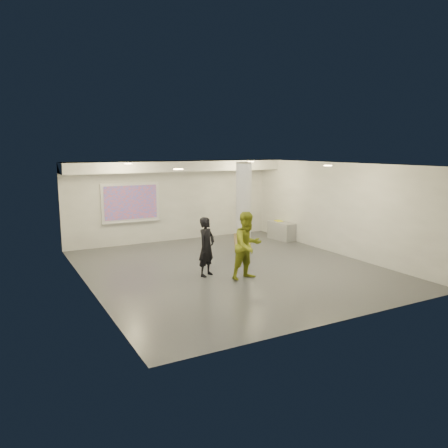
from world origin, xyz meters
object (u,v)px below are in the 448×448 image
column (243,207)px  projection_screen (131,203)px  woman (207,247)px  man (248,246)px  credenza (282,231)px

column → projection_screen: size_ratio=1.43×
woman → man: (0.83, -0.77, 0.09)m
column → woman: 3.30m
column → credenza: (2.22, 0.86, -1.16)m
column → projection_screen: bearing=139.4°
projection_screen → woman: size_ratio=1.29×
man → column: bearing=53.0°
credenza → woman: bearing=-152.3°
projection_screen → credenza: (5.32, -1.80, -1.19)m
projection_screen → woman: (0.67, -4.78, -0.72)m
projection_screen → man: projection_screen is taller
credenza → woman: woman is taller
column → woman: (-2.43, -2.13, -0.69)m
column → projection_screen: column is taller
projection_screen → man: bearing=-74.9°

